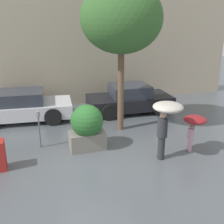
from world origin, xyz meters
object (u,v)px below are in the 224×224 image
at_px(planter_box, 87,126).
at_px(street_tree, 121,19).
at_px(parked_car_near, 21,107).
at_px(parking_meter, 39,122).
at_px(parked_car_far, 129,99).
at_px(person_child, 194,122).
at_px(person_adult, 166,116).

height_order(planter_box, street_tree, street_tree).
bearing_deg(parked_car_near, parking_meter, -163.74).
bearing_deg(parked_car_far, parking_meter, 125.19).
bearing_deg(person_child, person_adult, -143.16).
height_order(planter_box, person_adult, person_adult).
relative_size(person_child, street_tree, 0.23).
height_order(parked_car_near, parking_meter, parking_meter).
relative_size(person_child, parked_car_far, 0.32).
bearing_deg(parked_car_near, person_adult, -135.01).
bearing_deg(street_tree, person_adult, -80.71).
bearing_deg(planter_box, parked_car_near, 120.04).
xyz_separation_m(person_adult, parked_car_far, (0.67, 4.76, -0.86)).
height_order(person_child, parked_car_far, parked_car_far).
bearing_deg(person_adult, parked_car_near, -174.33).
xyz_separation_m(planter_box, parked_car_near, (-2.08, 3.60, -0.21)).
height_order(parked_car_near, street_tree, street_tree).
bearing_deg(parked_car_near, street_tree, -115.98).
bearing_deg(street_tree, parked_car_near, 148.43).
distance_m(street_tree, parking_meter, 4.57).
height_order(planter_box, parking_meter, planter_box).
relative_size(parked_car_far, parking_meter, 3.02).
relative_size(person_adult, parked_car_far, 0.48).
bearing_deg(parking_meter, parked_car_near, 100.66).
bearing_deg(person_child, parked_car_far, 122.19).
height_order(parked_car_far, street_tree, street_tree).
xyz_separation_m(planter_box, parking_meter, (-1.51, 0.57, 0.12)).
relative_size(parked_car_near, parked_car_far, 1.12).
relative_size(person_child, parked_car_near, 0.28).
xyz_separation_m(person_child, parking_meter, (-4.75, 1.83, -0.10)).
distance_m(person_child, street_tree, 4.37).
xyz_separation_m(parked_car_far, parking_meter, (-4.26, -2.71, 0.33)).
distance_m(person_child, parked_car_near, 7.21).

